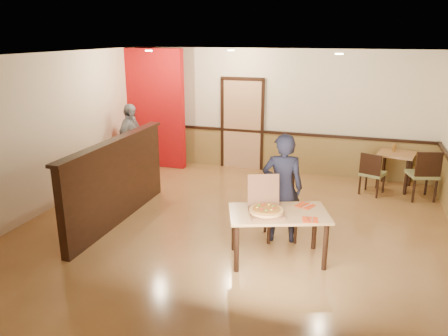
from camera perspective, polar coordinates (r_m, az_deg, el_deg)
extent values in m
plane|color=#A67340|center=(7.27, 1.24, -8.16)|extent=(7.00, 7.00, 0.00)
plane|color=black|center=(6.58, 1.40, 14.47)|extent=(7.00, 7.00, 0.00)
plane|color=beige|center=(10.13, 6.89, 7.33)|extent=(7.00, 0.00, 7.00)
plane|color=beige|center=(8.43, -22.25, 4.19)|extent=(0.00, 7.00, 7.00)
cube|color=olive|center=(10.30, 6.67, 2.09)|extent=(7.00, 0.04, 0.90)
cube|color=black|center=(10.17, 6.74, 4.62)|extent=(7.00, 0.06, 0.06)
cube|color=tan|center=(10.33, 2.40, 5.66)|extent=(0.90, 0.06, 2.10)
cube|color=black|center=(7.60, -13.80, -1.83)|extent=(0.14, 3.00, 1.40)
cube|color=black|center=(7.40, -14.19, 3.45)|extent=(0.20, 3.10, 0.05)
cube|color=#A60B0D|center=(10.58, -9.39, 7.65)|extent=(1.60, 0.20, 2.78)
cylinder|color=beige|center=(9.11, -9.81, 14.86)|extent=(0.14, 0.14, 0.02)
cylinder|color=beige|center=(9.20, 0.92, 15.12)|extent=(0.14, 0.14, 0.02)
cylinder|color=beige|center=(7.83, 14.82, 14.21)|extent=(0.14, 0.14, 0.02)
cube|color=#B5804C|center=(6.15, 7.13, -5.91)|extent=(1.55, 1.19, 0.04)
cylinder|color=black|center=(5.97, 1.65, -10.44)|extent=(0.07, 0.07, 0.69)
cylinder|color=black|center=(6.52, 1.30, -7.92)|extent=(0.07, 0.07, 0.69)
cylinder|color=black|center=(6.16, 13.09, -9.99)|extent=(0.07, 0.07, 0.69)
cylinder|color=black|center=(6.70, 11.75, -7.60)|extent=(0.07, 0.07, 0.69)
cube|color=olive|center=(6.89, 7.41, -5.24)|extent=(0.64, 0.64, 0.07)
cube|color=black|center=(7.00, 7.20, -2.47)|extent=(0.47, 0.20, 0.48)
cylinder|color=black|center=(6.79, 5.86, -8.15)|extent=(0.05, 0.05, 0.43)
cylinder|color=black|center=(7.16, 5.42, -6.74)|extent=(0.05, 0.05, 0.43)
cylinder|color=black|center=(6.86, 9.32, -8.03)|extent=(0.05, 0.05, 0.43)
cylinder|color=black|center=(7.22, 8.69, -6.64)|extent=(0.05, 0.05, 0.43)
cube|color=olive|center=(9.22, 18.86, -0.67)|extent=(0.55, 0.55, 0.06)
cube|color=black|center=(8.97, 18.58, 0.45)|extent=(0.40, 0.18, 0.41)
cylinder|color=black|center=(9.40, 20.10, -2.02)|extent=(0.04, 0.04, 0.37)
cylinder|color=black|center=(9.08, 19.39, -2.62)|extent=(0.04, 0.04, 0.37)
cylinder|color=black|center=(9.51, 18.07, -1.61)|extent=(0.04, 0.04, 0.37)
cylinder|color=black|center=(9.19, 17.30, -2.18)|extent=(0.04, 0.04, 0.37)
cube|color=olive|center=(9.28, 24.44, -0.76)|extent=(0.62, 0.62, 0.07)
cube|color=black|center=(9.00, 25.19, 0.44)|extent=(0.47, 0.18, 0.48)
cylinder|color=black|center=(9.62, 24.90, -1.98)|extent=(0.05, 0.05, 0.43)
cylinder|color=black|center=(9.27, 25.88, -2.81)|extent=(0.05, 0.05, 0.43)
cylinder|color=black|center=(9.46, 22.61, -2.00)|extent=(0.05, 0.05, 0.43)
cylinder|color=black|center=(9.10, 23.52, -2.85)|extent=(0.05, 0.05, 0.43)
cube|color=#B5804C|center=(9.69, 21.64, 1.75)|extent=(0.84, 0.84, 0.04)
cylinder|color=black|center=(9.58, 19.53, -0.55)|extent=(0.07, 0.07, 0.71)
cylinder|color=black|center=(10.09, 20.15, 0.26)|extent=(0.07, 0.07, 0.71)
cylinder|color=black|center=(9.50, 22.73, -1.05)|extent=(0.07, 0.07, 0.71)
cylinder|color=black|center=(10.02, 23.19, -0.20)|extent=(0.07, 0.07, 0.71)
imported|color=black|center=(6.69, 7.64, -2.66)|extent=(0.69, 0.52, 1.72)
imported|color=gray|center=(9.96, -12.07, 3.51)|extent=(0.41, 0.97, 1.64)
cube|color=brown|center=(6.07, 5.53, -5.82)|extent=(0.59, 0.59, 0.03)
cube|color=brown|center=(6.22, 5.18, -2.86)|extent=(0.45, 0.25, 0.45)
cylinder|color=#E1A251|center=(6.06, 5.54, -5.54)|extent=(0.60, 0.60, 0.03)
cube|color=red|center=(5.96, 11.19, -6.65)|extent=(0.24, 0.24, 0.00)
cylinder|color=silver|center=(5.97, 10.91, -6.57)|extent=(0.04, 0.18, 0.01)
cube|color=silver|center=(5.96, 11.48, -6.65)|extent=(0.05, 0.19, 0.00)
cube|color=red|center=(6.42, 10.55, -4.85)|extent=(0.30, 0.30, 0.01)
cylinder|color=silver|center=(6.42, 10.29, -4.77)|extent=(0.08, 0.19, 0.01)
cube|color=silver|center=(6.42, 10.82, -4.84)|extent=(0.10, 0.20, 0.00)
cylinder|color=brown|center=(9.78, 21.33, 2.49)|extent=(0.06, 0.06, 0.15)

